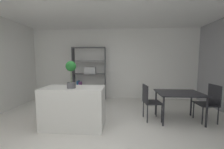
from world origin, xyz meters
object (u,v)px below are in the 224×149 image
Objects in this scene: potted_plant_on_island at (71,72)px; dining_chair_window_side at (210,100)px; dining_chair_island_side at (149,99)px; kitchen_island at (74,107)px; open_bookshelf at (89,73)px; dining_table at (179,95)px.

potted_plant_on_island is 0.63× the size of dining_chair_window_side.
potted_plant_on_island is 2.06m from dining_chair_island_side.
kitchen_island is 1.47× the size of dining_chair_window_side.
dining_table is at bearing -33.50° from open_bookshelf.
kitchen_island is at bearing -85.58° from open_bookshelf.
dining_chair_window_side is (3.53, -1.82, -0.51)m from open_bookshelf.
potted_plant_on_island is (-0.01, -0.10, 0.83)m from kitchen_island.
dining_table is (2.57, 0.51, 0.19)m from kitchen_island.
kitchen_island is 1.27× the size of dining_table.
dining_table is (2.58, 0.60, -0.64)m from potted_plant_on_island.
potted_plant_on_island is 3.49m from dining_chair_window_side.
dining_chair_island_side is at bearing 18.02° from potted_plant_on_island.
dining_chair_island_side is (1.99, -1.83, -0.51)m from open_bookshelf.
dining_chair_window_side is at bearing -95.84° from dining_chair_island_side.
potted_plant_on_island reaches higher than dining_chair_island_side.
kitchen_island is at bearing -168.85° from dining_table.
open_bookshelf is 2.24× the size of dining_chair_island_side.
dining_chair_window_side reaches higher than kitchen_island.
open_bookshelf is (-0.18, 2.33, 0.59)m from kitchen_island.
open_bookshelf is at bearing 146.50° from dining_table.
open_bookshelf reaches higher than dining_chair_island_side.
dining_table is at bearing -91.81° from dining_chair_window_side.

